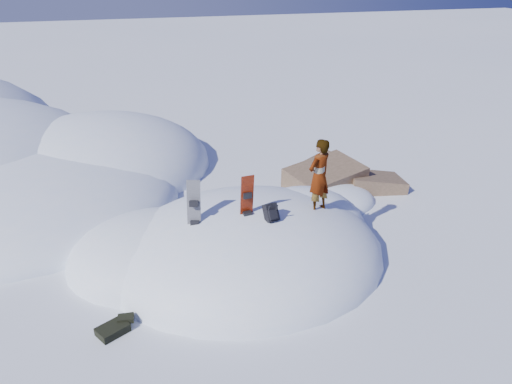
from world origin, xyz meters
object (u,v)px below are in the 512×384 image
object	(u,v)px
snowboard_red	(247,206)
person	(319,176)
snowboard_dark	(194,215)
backpack	(271,213)

from	to	relation	value
snowboard_red	person	world-z (taller)	person
snowboard_dark	backpack	world-z (taller)	snowboard_dark
snowboard_red	snowboard_dark	size ratio (longest dim) A/B	1.00
snowboard_dark	person	xyz separation A→B (m)	(3.07, 0.05, 0.58)
person	snowboard_red	bearing A→B (deg)	-21.82
backpack	person	world-z (taller)	person
snowboard_dark	person	distance (m)	3.13
snowboard_red	snowboard_dark	distance (m)	1.23
snowboard_red	person	xyz separation A→B (m)	(1.86, 0.17, 0.47)
person	snowboard_dark	bearing A→B (deg)	-26.15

